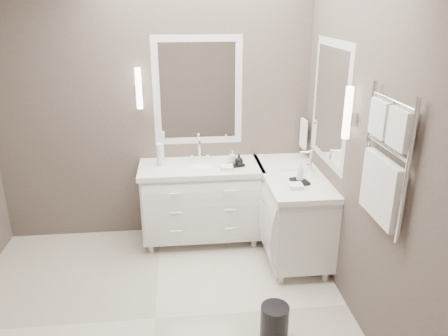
{
  "coord_description": "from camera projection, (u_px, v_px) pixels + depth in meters",
  "views": [
    {
      "loc": [
        0.25,
        -2.9,
        2.38
      ],
      "look_at": [
        0.63,
        0.7,
        1.01
      ],
      "focal_mm": 35.0,
      "sensor_mm": 36.0,
      "label": 1
    }
  ],
  "objects": [
    {
      "name": "floor",
      "position": [
        155.0,
        319.0,
        3.52
      ],
      "size": [
        3.2,
        3.0,
        0.01
      ],
      "primitive_type": "cube",
      "color": "silver",
      "rests_on": "ground"
    },
    {
      "name": "wall_back",
      "position": [
        154.0,
        111.0,
        4.44
      ],
      "size": [
        3.2,
        0.01,
        2.7
      ],
      "primitive_type": "cube",
      "color": "#534843",
      "rests_on": "floor"
    },
    {
      "name": "wall_front",
      "position": [
        119.0,
        295.0,
        1.64
      ],
      "size": [
        3.2,
        0.01,
        2.7
      ],
      "primitive_type": "cube",
      "color": "#534843",
      "rests_on": "floor"
    },
    {
      "name": "wall_right",
      "position": [
        366.0,
        153.0,
        3.2
      ],
      "size": [
        0.01,
        3.0,
        2.7
      ],
      "primitive_type": "cube",
      "color": "#534843",
      "rests_on": "floor"
    },
    {
      "name": "vanity_back",
      "position": [
        201.0,
        198.0,
        4.53
      ],
      "size": [
        1.24,
        0.59,
        0.97
      ],
      "color": "white",
      "rests_on": "floor"
    },
    {
      "name": "vanity_right",
      "position": [
        291.0,
        208.0,
        4.31
      ],
      "size": [
        0.59,
        1.24,
        0.97
      ],
      "color": "white",
      "rests_on": "floor"
    },
    {
      "name": "mirror_back",
      "position": [
        198.0,
        91.0,
        4.4
      ],
      "size": [
        0.9,
        0.02,
        1.1
      ],
      "color": "white",
      "rests_on": "wall_back"
    },
    {
      "name": "mirror_right",
      "position": [
        330.0,
        103.0,
        3.87
      ],
      "size": [
        0.02,
        0.9,
        1.1
      ],
      "color": "white",
      "rests_on": "wall_right"
    },
    {
      "name": "sconce_back",
      "position": [
        139.0,
        89.0,
        4.27
      ],
      "size": [
        0.06,
        0.06,
        0.4
      ],
      "color": "white",
      "rests_on": "wall_back"
    },
    {
      "name": "sconce_right",
      "position": [
        348.0,
        114.0,
        3.31
      ],
      "size": [
        0.06,
        0.06,
        0.4
      ],
      "color": "white",
      "rests_on": "wall_right"
    },
    {
      "name": "towel_bar_corner",
      "position": [
        304.0,
        133.0,
        4.54
      ],
      "size": [
        0.03,
        0.22,
        0.3
      ],
      "color": "white",
      "rests_on": "wall_right"
    },
    {
      "name": "towel_ladder",
      "position": [
        384.0,
        167.0,
        2.8
      ],
      "size": [
        0.06,
        0.58,
        0.9
      ],
      "color": "white",
      "rests_on": "wall_right"
    },
    {
      "name": "waste_bin",
      "position": [
        274.0,
        323.0,
        3.24
      ],
      "size": [
        0.27,
        0.27,
        0.3
      ],
      "primitive_type": "cylinder",
      "rotation": [
        0.0,
        0.0,
        0.35
      ],
      "color": "black",
      "rests_on": "floor"
    },
    {
      "name": "amenity_tray_back",
      "position": [
        236.0,
        165.0,
        4.38
      ],
      "size": [
        0.19,
        0.16,
        0.02
      ],
      "primitive_type": "cube",
      "rotation": [
        0.0,
        0.0,
        0.33
      ],
      "color": "black",
      "rests_on": "vanity_back"
    },
    {
      "name": "amenity_tray_right",
      "position": [
        300.0,
        181.0,
        3.96
      ],
      "size": [
        0.16,
        0.19,
        0.03
      ],
      "primitive_type": "cube",
      "rotation": [
        0.0,
        0.0,
        0.22
      ],
      "color": "black",
      "rests_on": "vanity_right"
    },
    {
      "name": "water_bottle",
      "position": [
        160.0,
        155.0,
        4.36
      ],
      "size": [
        0.08,
        0.08,
        0.23
      ],
      "primitive_type": "cylinder",
      "rotation": [
        0.0,
        0.0,
        -0.07
      ],
      "color": "silver",
      "rests_on": "vanity_back"
    },
    {
      "name": "soap_bottle_a",
      "position": [
        232.0,
        157.0,
        4.37
      ],
      "size": [
        0.07,
        0.07,
        0.13
      ],
      "primitive_type": "imported",
      "rotation": [
        0.0,
        0.0,
        0.22
      ],
      "color": "white",
      "rests_on": "amenity_tray_back"
    },
    {
      "name": "soap_bottle_b",
      "position": [
        239.0,
        159.0,
        4.33
      ],
      "size": [
        0.1,
        0.1,
        0.11
      ],
      "primitive_type": "imported",
      "rotation": [
        0.0,
        0.0,
        0.16
      ],
      "color": "black",
      "rests_on": "amenity_tray_back"
    },
    {
      "name": "soap_bottle_c",
      "position": [
        300.0,
        171.0,
        3.93
      ],
      "size": [
        0.08,
        0.08,
        0.18
      ],
      "primitive_type": "imported",
      "rotation": [
        0.0,
        0.0,
        0.26
      ],
      "color": "white",
      "rests_on": "amenity_tray_right"
    }
  ]
}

